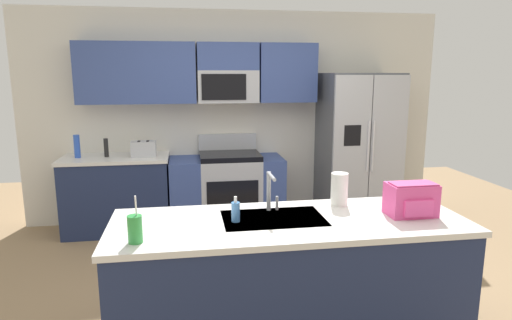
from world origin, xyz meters
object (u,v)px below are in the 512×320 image
(range_oven, at_px, (227,190))
(pepper_mill, at_px, (106,148))
(drink_cup_green, at_px, (135,229))
(paper_towel_roll, at_px, (339,189))
(toaster, at_px, (144,149))
(bottle_blue, at_px, (77,146))
(refrigerator, at_px, (358,149))
(backpack, at_px, (411,199))
(sink_faucet, at_px, (270,188))
(soap_dispenser, at_px, (236,212))

(range_oven, distance_m, pepper_mill, 1.50)
(drink_cup_green, height_order, paper_towel_roll, drink_cup_green)
(toaster, distance_m, bottle_blue, 0.75)
(refrigerator, bearing_deg, backpack, -103.99)
(pepper_mill, height_order, sink_faucet, sink_faucet)
(bottle_blue, bearing_deg, refrigerator, -1.24)
(refrigerator, height_order, paper_towel_roll, refrigerator)
(paper_towel_roll, distance_m, backpack, 0.51)
(drink_cup_green, bearing_deg, refrigerator, 47.85)
(refrigerator, xyz_separation_m, drink_cup_green, (-2.42, -2.67, 0.06))
(sink_faucet, height_order, drink_cup_green, same)
(range_oven, height_order, soap_dispenser, range_oven)
(drink_cup_green, distance_m, soap_dispenser, 0.67)
(sink_faucet, distance_m, paper_towel_roll, 0.54)
(refrigerator, relative_size, sink_faucet, 6.56)
(drink_cup_green, bearing_deg, sink_faucet, 26.89)
(bottle_blue, xyz_separation_m, sink_faucet, (1.80, -2.30, 0.04))
(toaster, bearing_deg, refrigerator, -0.43)
(refrigerator, xyz_separation_m, bottle_blue, (-3.34, 0.07, 0.11))
(paper_towel_roll, bearing_deg, range_oven, 105.52)
(refrigerator, distance_m, sink_faucet, 2.71)
(toaster, distance_m, pepper_mill, 0.43)
(soap_dispenser, distance_m, paper_towel_roll, 0.83)
(pepper_mill, bearing_deg, sink_faucet, -57.24)
(range_oven, height_order, paper_towel_roll, paper_towel_roll)
(toaster, xyz_separation_m, drink_cup_green, (0.18, -2.69, -0.01))
(refrigerator, distance_m, pepper_mill, 3.02)
(bottle_blue, bearing_deg, toaster, -4.06)
(drink_cup_green, height_order, backpack, drink_cup_green)
(pepper_mill, relative_size, soap_dispenser, 1.26)
(range_oven, height_order, pepper_mill, pepper_mill)
(soap_dispenser, relative_size, backpack, 0.53)
(paper_towel_roll, xyz_separation_m, backpack, (0.40, -0.31, -0.00))
(bottle_blue, xyz_separation_m, backpack, (2.73, -2.53, -0.01))
(drink_cup_green, bearing_deg, soap_dispenser, 23.84)
(pepper_mill, height_order, backpack, backpack)
(range_oven, relative_size, paper_towel_roll, 5.67)
(toaster, xyz_separation_m, bottle_blue, (-0.74, 0.05, 0.04))
(refrigerator, xyz_separation_m, backpack, (-0.61, -2.46, 0.09))
(pepper_mill, bearing_deg, range_oven, 0.10)
(sink_faucet, bearing_deg, toaster, 115.12)
(pepper_mill, xyz_separation_m, backpack, (2.41, -2.53, 0.01))
(sink_faucet, bearing_deg, paper_towel_roll, 7.69)
(refrigerator, bearing_deg, drink_cup_green, -132.15)
(backpack, bearing_deg, toaster, 128.66)
(bottle_blue, height_order, paper_towel_roll, bottle_blue)
(bottle_blue, bearing_deg, backpack, -42.89)
(range_oven, distance_m, refrigerator, 1.71)
(bottle_blue, relative_size, drink_cup_green, 0.93)
(sink_faucet, relative_size, drink_cup_green, 1.00)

